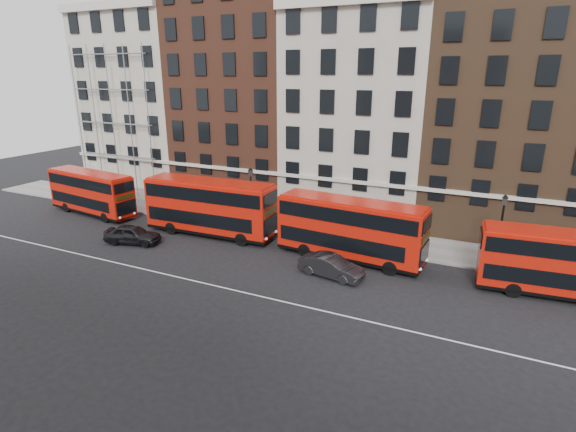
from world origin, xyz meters
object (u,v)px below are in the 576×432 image
at_px(bus_b, 209,206).
at_px(car_front, 331,266).
at_px(bus_c, 350,228).
at_px(car_rear, 133,234).
at_px(bus_d, 567,264).
at_px(bus_a, 91,192).

height_order(bus_b, car_front, bus_b).
relative_size(bus_c, car_rear, 2.45).
relative_size(bus_b, car_rear, 2.53).
bearing_deg(bus_c, bus_b, -175.48).
bearing_deg(bus_d, bus_a, 174.83).
relative_size(bus_a, bus_c, 0.93).
height_order(bus_b, car_rear, bus_b).
distance_m(bus_b, bus_c, 12.23).
bearing_deg(bus_d, bus_c, 174.81).
bearing_deg(bus_a, car_rear, -18.24).
bearing_deg(bus_a, bus_c, 7.13).
xyz_separation_m(bus_a, bus_d, (39.65, -0.01, -0.01)).
height_order(bus_c, car_front, bus_c).
bearing_deg(bus_c, bus_d, 4.47).
bearing_deg(bus_b, bus_c, -2.01).
height_order(car_rear, car_front, car_rear).
height_order(bus_b, bus_c, bus_b).
distance_m(bus_b, car_front, 12.67).
relative_size(bus_b, car_front, 2.56).
height_order(bus_a, bus_c, bus_c).
bearing_deg(car_front, bus_c, 6.43).
relative_size(bus_c, bus_d, 1.09).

